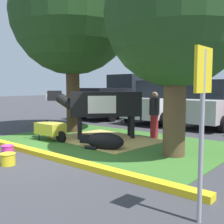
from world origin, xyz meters
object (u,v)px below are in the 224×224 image
(shade_tree_left, at_px, (72,14))
(shade_tree_right, at_px, (176,15))
(wheelbarrow, at_px, (51,129))
(pickup_truck_black, at_px, (119,97))
(hatchback_white, at_px, (162,102))
(parking_sign, at_px, (202,101))
(bucket_pink, at_px, (8,150))
(cow_holstein, at_px, (102,104))
(bucket_yellow, at_px, (8,159))
(person_handler, at_px, (154,114))
(sedan_silver, at_px, (213,104))
(calf_lying, at_px, (104,141))

(shade_tree_left, distance_m, shade_tree_right, 4.85)
(wheelbarrow, distance_m, pickup_truck_black, 7.30)
(hatchback_white, bearing_deg, parking_sign, -57.49)
(bucket_pink, bearing_deg, shade_tree_right, 38.87)
(cow_holstein, height_order, parking_sign, parking_sign)
(shade_tree_right, distance_m, bucket_yellow, 5.13)
(hatchback_white, bearing_deg, cow_holstein, -82.63)
(bucket_pink, distance_m, bucket_yellow, 0.93)
(pickup_truck_black, bearing_deg, cow_holstein, -56.38)
(shade_tree_left, xyz_separation_m, wheelbarrow, (0.76, -1.64, -4.02))
(wheelbarrow, bearing_deg, cow_holstein, 52.92)
(bucket_pink, bearing_deg, parking_sign, -2.34)
(parking_sign, bearing_deg, person_handler, 127.11)
(shade_tree_left, height_order, bucket_pink, shade_tree_left)
(pickup_truck_black, xyz_separation_m, hatchback_white, (2.96, -0.37, -0.13))
(sedan_silver, bearing_deg, parking_sign, -71.14)
(bucket_pink, xyz_separation_m, hatchback_white, (-0.29, 8.26, 0.85))
(calf_lying, height_order, parking_sign, parking_sign)
(shade_tree_left, distance_m, parking_sign, 8.00)
(shade_tree_right, bearing_deg, wheelbarrow, -168.73)
(bucket_pink, bearing_deg, shade_tree_left, 111.96)
(cow_holstein, height_order, pickup_truck_black, pickup_truck_black)
(wheelbarrow, bearing_deg, hatchback_white, 86.83)
(shade_tree_right, bearing_deg, calf_lying, -161.61)
(parking_sign, xyz_separation_m, bucket_yellow, (-4.28, -0.24, -1.43))
(cow_holstein, height_order, bucket_pink, cow_holstein)
(cow_holstein, distance_m, bucket_pink, 3.36)
(cow_holstein, distance_m, sedan_silver, 5.56)
(shade_tree_right, bearing_deg, shade_tree_left, 169.61)
(shade_tree_left, xyz_separation_m, hatchback_white, (1.11, 4.77, -3.42))
(wheelbarrow, xyz_separation_m, hatchback_white, (0.36, 6.41, 0.60))
(bucket_pink, relative_size, pickup_truck_black, 0.06)
(parking_sign, bearing_deg, hatchback_white, 122.51)
(person_handler, xyz_separation_m, hatchback_white, (-1.96, 3.93, 0.15))
(shade_tree_left, height_order, parking_sign, shade_tree_left)
(shade_tree_left, bearing_deg, bucket_yellow, -60.53)
(parking_sign, distance_m, pickup_truck_black, 12.17)
(shade_tree_left, bearing_deg, bucket_pink, -68.04)
(sedan_silver, bearing_deg, shade_tree_left, -125.53)
(person_handler, relative_size, wheelbarrow, 0.97)
(shade_tree_right, xyz_separation_m, wheelbarrow, (-3.91, -0.78, -3.05))
(pickup_truck_black, distance_m, hatchback_white, 2.99)
(bucket_pink, bearing_deg, wheelbarrow, 109.36)
(hatchback_white, bearing_deg, calf_lying, -74.26)
(bucket_pink, height_order, bucket_yellow, bucket_yellow)
(cow_holstein, bearing_deg, calf_lying, -46.48)
(shade_tree_right, distance_m, calf_lying, 3.72)
(shade_tree_right, height_order, person_handler, shade_tree_right)
(shade_tree_right, distance_m, wheelbarrow, 5.02)
(bucket_yellow, xyz_separation_m, sedan_silver, (1.32, 8.90, 0.84))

